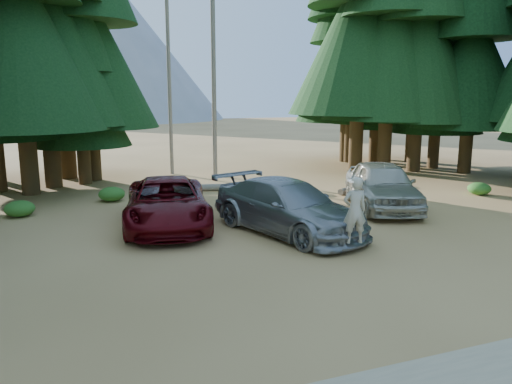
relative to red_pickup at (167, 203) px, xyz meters
The scene contains 19 objects.
ground 6.19m from the red_pickup, 54.55° to the right, with size 160.00×160.00×0.00m, color olive.
forest_belt_north 10.64m from the red_pickup, 70.39° to the left, with size 36.00×7.00×22.00m, color black, non-canonical shape.
snag_front 11.68m from the red_pickup, 65.33° to the left, with size 0.24×0.24×12.00m, color gray.
snag_back 12.01m from the red_pickup, 77.88° to the left, with size 0.20×0.20×10.00m, color gray.
mountain_peak 84.09m from the red_pickup, 89.33° to the left, with size 48.00×50.00×28.00m.
red_pickup is the anchor object (origin of this frame).
silver_minivan_center 3.92m from the red_pickup, 31.65° to the right, with size 2.28×5.60×1.63m, color #95989C.
silver_minivan_right 8.05m from the red_pickup, ahead, with size 2.09×5.20×1.77m, color #B7B3A3.
frisbee_player 6.25m from the red_pickup, 49.89° to the right, with size 0.70×0.52×1.76m.
log_left 5.08m from the red_pickup, 35.23° to the left, with size 0.33×0.33×4.56m, color gray.
log_mid 6.21m from the red_pickup, 62.87° to the left, with size 0.31×0.31×3.74m, color gray.
log_right 10.41m from the red_pickup, 19.48° to the left, with size 0.28×0.28×4.34m, color gray.
shrub_far_left 5.62m from the red_pickup, 145.34° to the left, with size 1.02×1.02×0.56m, color #356F21.
shrub_left 4.95m from the red_pickup, 105.86° to the left, with size 1.04×1.04×0.57m, color #356F21.
shrub_center_left 5.18m from the red_pickup, 75.33° to the left, with size 1.37×1.37×0.75m, color #356F21.
shrub_center_right 7.70m from the red_pickup, 32.55° to the left, with size 0.91×0.91×0.50m, color #356F21.
shrub_right 5.36m from the red_pickup, 38.07° to the left, with size 1.04×1.04×0.57m, color #356F21.
shrub_far_right 11.85m from the red_pickup, 24.96° to the left, with size 1.14×1.14×0.63m, color #356F21.
shrub_edge_east 13.51m from the red_pickup, ahead, with size 0.97×0.97×0.53m, color #356F21.
Camera 1 is at (-6.47, -10.71, 4.17)m, focal length 35.00 mm.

